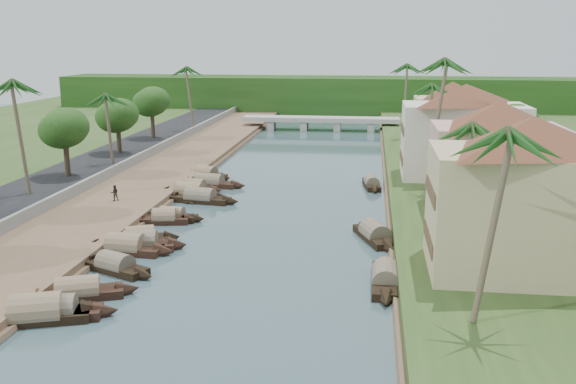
# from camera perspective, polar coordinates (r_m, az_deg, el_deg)

# --- Properties ---
(ground) EXTENTS (220.00, 220.00, 0.00)m
(ground) POSITION_cam_1_polar(r_m,az_deg,el_deg) (47.09, -4.05, -6.52)
(ground) COLOR #3B5459
(ground) RESTS_ON ground
(left_bank) EXTENTS (10.00, 180.00, 0.80)m
(left_bank) POSITION_cam_1_polar(r_m,az_deg,el_deg) (69.87, -13.75, 0.09)
(left_bank) COLOR brown
(left_bank) RESTS_ON ground
(right_bank) EXTENTS (16.00, 180.00, 1.20)m
(right_bank) POSITION_cam_1_polar(r_m,az_deg,el_deg) (65.98, 15.93, -0.64)
(right_bank) COLOR #29441B
(right_bank) RESTS_ON ground
(road) EXTENTS (8.00, 180.00, 1.40)m
(road) POSITION_cam_1_polar(r_m,az_deg,el_deg) (73.27, -19.98, 0.52)
(road) COLOR black
(road) RESTS_ON ground
(retaining_wall) EXTENTS (0.40, 180.00, 1.10)m
(retaining_wall) POSITION_cam_1_polar(r_m,az_deg,el_deg) (71.28, -16.94, 0.94)
(retaining_wall) COLOR slate
(retaining_wall) RESTS_ON left_bank
(treeline) EXTENTS (120.00, 14.00, 8.00)m
(treeline) POSITION_cam_1_polar(r_m,az_deg,el_deg) (144.15, 3.84, 8.59)
(treeline) COLOR #193E11
(treeline) RESTS_ON ground
(bridge) EXTENTS (28.00, 4.00, 2.40)m
(bridge) POSITION_cam_1_polar(r_m,az_deg,el_deg) (116.59, 2.94, 6.34)
(bridge) COLOR #A2A298
(bridge) RESTS_ON ground
(building_near) EXTENTS (14.85, 14.85, 10.20)m
(building_near) POSITION_cam_1_polar(r_m,az_deg,el_deg) (43.64, 20.48, -0.21)
(building_near) COLOR tan
(building_near) RESTS_ON right_bank
(building_mid) EXTENTS (14.11, 14.11, 9.70)m
(building_mid) POSITION_cam_1_polar(r_m,az_deg,el_deg) (59.25, 18.04, 3.14)
(building_mid) COLOR #DFAA9D
(building_mid) RESTS_ON right_bank
(building_far) EXTENTS (15.59, 15.59, 10.20)m
(building_far) POSITION_cam_1_polar(r_m,az_deg,el_deg) (72.71, 15.32, 5.31)
(building_far) COLOR silver
(building_far) RESTS_ON right_bank
(building_distant) EXTENTS (12.62, 12.62, 9.20)m
(building_distant) POSITION_cam_1_polar(r_m,az_deg,el_deg) (92.59, 14.29, 6.70)
(building_distant) COLOR tan
(building_distant) RESTS_ON right_bank
(sampan_0) EXTENTS (7.94, 3.38, 2.07)m
(sampan_0) POSITION_cam_1_polar(r_m,az_deg,el_deg) (40.78, -20.16, -9.97)
(sampan_0) COLOR black
(sampan_0) RESTS_ON ground
(sampan_1) EXTENTS (8.65, 4.62, 2.49)m
(sampan_1) POSITION_cam_1_polar(r_m,az_deg,el_deg) (40.77, -21.44, -10.07)
(sampan_1) COLOR black
(sampan_1) RESTS_ON ground
(sampan_2) EXTENTS (7.86, 4.36, 2.09)m
(sampan_2) POSITION_cam_1_polar(r_m,az_deg,el_deg) (43.22, -18.18, -8.47)
(sampan_2) COLOR black
(sampan_2) RESTS_ON ground
(sampan_3) EXTENTS (7.23, 4.46, 2.00)m
(sampan_3) POSITION_cam_1_polar(r_m,az_deg,el_deg) (47.21, -15.09, -6.39)
(sampan_3) COLOR black
(sampan_3) RESTS_ON ground
(sampan_4) EXTENTS (8.15, 2.31, 2.28)m
(sampan_4) POSITION_cam_1_polar(r_m,az_deg,el_deg) (51.06, -14.23, -4.81)
(sampan_4) COLOR black
(sampan_4) RESTS_ON ground
(sampan_5) EXTENTS (6.69, 4.16, 2.13)m
(sampan_5) POSITION_cam_1_polar(r_m,az_deg,el_deg) (52.95, -13.01, -4.09)
(sampan_5) COLOR black
(sampan_5) RESTS_ON ground
(sampan_6) EXTENTS (7.63, 2.97, 2.23)m
(sampan_6) POSITION_cam_1_polar(r_m,az_deg,el_deg) (51.58, -12.97, -4.56)
(sampan_6) COLOR black
(sampan_6) RESTS_ON ground
(sampan_7) EXTENTS (6.45, 1.81, 1.76)m
(sampan_7) POSITION_cam_1_polar(r_m,az_deg,el_deg) (59.15, -10.27, -2.13)
(sampan_7) COLOR black
(sampan_7) RESTS_ON ground
(sampan_8) EXTENTS (6.23, 2.44, 1.93)m
(sampan_8) POSITION_cam_1_polar(r_m,az_deg,el_deg) (58.38, -10.93, -2.36)
(sampan_8) COLOR black
(sampan_8) RESTS_ON ground
(sampan_9) EXTENTS (8.69, 3.01, 2.17)m
(sampan_9) POSITION_cam_1_polar(r_m,az_deg,el_deg) (65.33, -7.82, -0.54)
(sampan_9) COLOR black
(sampan_9) RESTS_ON ground
(sampan_10) EXTENTS (6.91, 2.69, 1.91)m
(sampan_10) POSITION_cam_1_polar(r_m,az_deg,el_deg) (70.11, -8.36, 0.39)
(sampan_10) COLOR black
(sampan_10) RESTS_ON ground
(sampan_11) EXTENTS (8.53, 3.18, 2.37)m
(sampan_11) POSITION_cam_1_polar(r_m,az_deg,el_deg) (67.55, -8.76, -0.11)
(sampan_11) COLOR black
(sampan_11) RESTS_ON ground
(sampan_12) EXTENTS (8.99, 3.01, 2.12)m
(sampan_12) POSITION_cam_1_polar(r_m,az_deg,el_deg) (72.24, -7.00, 0.82)
(sampan_12) COLOR black
(sampan_12) RESTS_ON ground
(sampan_13) EXTENTS (7.28, 4.35, 2.03)m
(sampan_13) POSITION_cam_1_polar(r_m,az_deg,el_deg) (76.84, -7.30, 1.57)
(sampan_13) COLOR black
(sampan_13) RESTS_ON ground
(sampan_14) EXTENTS (1.88, 8.74, 2.13)m
(sampan_14) POSITION_cam_1_polar(r_m,az_deg,el_deg) (43.78, 8.65, -7.64)
(sampan_14) COLOR black
(sampan_14) RESTS_ON ground
(sampan_15) EXTENTS (4.44, 8.30, 2.21)m
(sampan_15) POSITION_cam_1_polar(r_m,az_deg,el_deg) (53.14, 7.74, -3.80)
(sampan_15) COLOR black
(sampan_15) RESTS_ON ground
(sampan_16) EXTENTS (2.27, 7.35, 1.82)m
(sampan_16) POSITION_cam_1_polar(r_m,az_deg,el_deg) (71.93, 7.44, 0.75)
(sampan_16) COLOR black
(sampan_16) RESTS_ON ground
(canoe_1) EXTENTS (4.28, 1.16, 0.68)m
(canoe_1) POSITION_cam_1_polar(r_m,az_deg,el_deg) (51.80, -14.41, -4.93)
(canoe_1) COLOR black
(canoe_1) RESTS_ON ground
(canoe_2) EXTENTS (4.54, 3.33, 0.72)m
(canoe_2) POSITION_cam_1_polar(r_m,az_deg,el_deg) (66.23, -9.70, -0.70)
(canoe_2) COLOR black
(canoe_2) RESTS_ON ground
(palm_0) EXTENTS (3.20, 3.20, 11.82)m
(palm_0) POSITION_cam_1_polar(r_m,az_deg,el_deg) (33.84, 17.65, 4.66)
(palm_0) COLOR #6F5E4A
(palm_0) RESTS_ON ground
(palm_1) EXTENTS (3.20, 3.20, 10.24)m
(palm_1) POSITION_cam_1_polar(r_m,az_deg,el_deg) (48.75, 15.70, 5.45)
(palm_1) COLOR #6F5E4A
(palm_1) RESTS_ON ground
(palm_2) EXTENTS (3.20, 3.20, 14.37)m
(palm_2) POSITION_cam_1_polar(r_m,az_deg,el_deg) (64.89, 12.97, 11.00)
(palm_2) COLOR #6F5E4A
(palm_2) RESTS_ON ground
(palm_3) EXTENTS (3.20, 3.20, 10.85)m
(palm_3) POSITION_cam_1_polar(r_m,az_deg,el_deg) (82.24, 12.44, 9.10)
(palm_3) COLOR #6F5E4A
(palm_3) RESTS_ON ground
(palm_5) EXTENTS (3.20, 3.20, 12.29)m
(palm_5) POSITION_cam_1_polar(r_m,az_deg,el_deg) (65.94, -22.90, 8.76)
(palm_5) COLOR #6F5E4A
(palm_5) RESTS_ON ground
(palm_6) EXTENTS (3.20, 3.20, 9.72)m
(palm_6) POSITION_cam_1_polar(r_m,az_deg,el_deg) (79.53, -15.71, 8.13)
(palm_6) COLOR #6F5E4A
(palm_6) RESTS_ON ground
(palm_7) EXTENTS (3.20, 3.20, 12.57)m
(palm_7) POSITION_cam_1_polar(r_m,az_deg,el_deg) (100.21, 10.45, 10.85)
(palm_7) COLOR #6F5E4A
(palm_7) RESTS_ON ground
(palm_8) EXTENTS (3.20, 3.20, 11.64)m
(palm_8) POSITION_cam_1_polar(r_m,az_deg,el_deg) (107.64, -8.65, 10.72)
(palm_8) COLOR #6F5E4A
(palm_8) RESTS_ON ground
(tree_3) EXTENTS (4.96, 4.96, 7.28)m
(tree_3) POSITION_cam_1_polar(r_m,az_deg,el_deg) (73.90, -19.25, 5.29)
(tree_3) COLOR #403124
(tree_3) RESTS_ON ground
(tree_4) EXTENTS (5.10, 5.10, 7.01)m
(tree_4) POSITION_cam_1_polar(r_m,az_deg,el_deg) (87.40, -14.92, 6.53)
(tree_4) COLOR #403124
(tree_4) RESTS_ON ground
(tree_5) EXTENTS (5.06, 5.06, 7.55)m
(tree_5) POSITION_cam_1_polar(r_m,az_deg,el_deg) (99.86, -12.03, 7.80)
(tree_5) COLOR #403124
(tree_5) RESTS_ON ground
(tree_6) EXTENTS (4.97, 4.97, 7.91)m
(tree_6) POSITION_cam_1_polar(r_m,az_deg,el_deg) (73.75, 19.19, 5.61)
(tree_6) COLOR #403124
(tree_6) RESTS_ON ground
(person_far) EXTENTS (0.93, 0.86, 1.53)m
(person_far) POSITION_cam_1_polar(r_m,az_deg,el_deg) (64.27, -15.16, -0.07)
(person_far) COLOR #2D271F
(person_far) RESTS_ON left_bank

